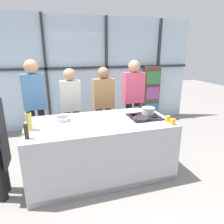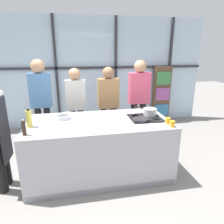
{
  "view_description": "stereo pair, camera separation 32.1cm",
  "coord_description": "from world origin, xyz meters",
  "views": [
    {
      "loc": [
        -0.66,
        -2.84,
        1.96
      ],
      "look_at": [
        0.23,
        0.1,
        1.02
      ],
      "focal_mm": 32.0,
      "sensor_mm": 36.0,
      "label": 1
    },
    {
      "loc": [
        -0.35,
        -2.91,
        1.96
      ],
      "look_at": [
        0.23,
        0.1,
        1.02
      ],
      "focal_mm": 32.0,
      "sensor_mm": 36.0,
      "label": 2
    }
  ],
  "objects": [
    {
      "name": "ground_plane",
      "position": [
        0.0,
        0.0,
        0.0
      ],
      "size": [
        18.0,
        18.0,
        0.0
      ],
      "primitive_type": "plane",
      "color": "gray"
    },
    {
      "name": "back_window_wall",
      "position": [
        0.0,
        2.43,
        1.4
      ],
      "size": [
        6.4,
        0.1,
        2.8
      ],
      "color": "silver",
      "rests_on": "ground_plane"
    },
    {
      "name": "bookshelf",
      "position": [
        2.06,
        2.24,
        0.78
      ],
      "size": [
        0.47,
        0.19,
        1.56
      ],
      "color": "brown",
      "rests_on": "ground_plane"
    },
    {
      "name": "demo_island",
      "position": [
        0.0,
        -0.0,
        0.46
      ],
      "size": [
        2.2,
        1.09,
        0.92
      ],
      "color": "#A8AAB2",
      "rests_on": "ground_plane"
    },
    {
      "name": "spectator_far_left",
      "position": [
        -0.99,
        1.04,
        1.07
      ],
      "size": [
        0.39,
        0.25,
        1.82
      ],
      "rotation": [
        0.0,
        0.0,
        3.14
      ],
      "color": "black",
      "rests_on": "ground_plane"
    },
    {
      "name": "spectator_center_left",
      "position": [
        -0.33,
        1.04,
        0.95
      ],
      "size": [
        0.39,
        0.23,
        1.65
      ],
      "rotation": [
        0.0,
        0.0,
        3.14
      ],
      "color": "#232838",
      "rests_on": "ground_plane"
    },
    {
      "name": "spectator_center_right",
      "position": [
        0.33,
        1.04,
        0.95
      ],
      "size": [
        0.42,
        0.23,
        1.66
      ],
      "rotation": [
        0.0,
        0.0,
        3.14
      ],
      "color": "#47382D",
      "rests_on": "ground_plane"
    },
    {
      "name": "spectator_far_right",
      "position": [
        0.99,
        1.04,
        1.03
      ],
      "size": [
        0.43,
        0.25,
        1.78
      ],
      "rotation": [
        0.0,
        0.0,
        3.14
      ],
      "color": "black",
      "rests_on": "ground_plane"
    },
    {
      "name": "frying_pan",
      "position": [
        0.64,
        -0.13,
        0.94
      ],
      "size": [
        0.42,
        0.29,
        0.04
      ],
      "color": "#232326",
      "rests_on": "demo_island"
    },
    {
      "name": "saucepan",
      "position": [
        0.88,
        0.13,
        0.98
      ],
      "size": [
        0.32,
        0.34,
        0.12
      ],
      "color": "silver",
      "rests_on": "demo_island"
    },
    {
      "name": "white_plate",
      "position": [
        -0.48,
        0.41,
        0.92
      ],
      "size": [
        0.25,
        0.25,
        0.01
      ],
      "primitive_type": "cylinder",
      "color": "white",
      "rests_on": "demo_island"
    },
    {
      "name": "mixing_bowl",
      "position": [
        -0.55,
        0.19,
        0.95
      ],
      "size": [
        0.22,
        0.22,
        0.06
      ],
      "color": "silver",
      "rests_on": "demo_island"
    },
    {
      "name": "oil_bottle",
      "position": [
        -1.0,
        -0.07,
        1.04
      ],
      "size": [
        0.08,
        0.08,
        0.27
      ],
      "color": "#E0CC4C",
      "rests_on": "demo_island"
    },
    {
      "name": "pepper_grinder",
      "position": [
        -1.01,
        -0.37,
        1.02
      ],
      "size": [
        0.05,
        0.05,
        0.22
      ],
      "color": "#332319",
      "rests_on": "demo_island"
    },
    {
      "name": "juice_glass_near",
      "position": [
        1.0,
        -0.45,
        0.96
      ],
      "size": [
        0.07,
        0.07,
        0.09
      ],
      "primitive_type": "cylinder",
      "color": "orange",
      "rests_on": "demo_island"
    },
    {
      "name": "juice_glass_far",
      "position": [
        1.0,
        -0.31,
        0.96
      ],
      "size": [
        0.07,
        0.07,
        0.09
      ],
      "primitive_type": "cylinder",
      "color": "orange",
      "rests_on": "demo_island"
    }
  ]
}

